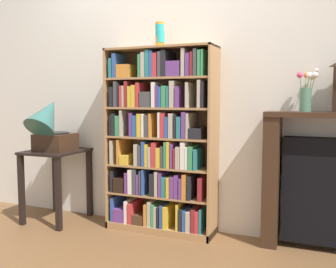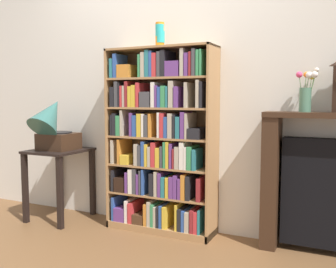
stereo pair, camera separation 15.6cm
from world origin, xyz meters
name	(u,v)px [view 1 (the left image)]	position (x,y,z in m)	size (l,w,h in m)	color
ground_plane	(154,237)	(0.00, 0.00, -0.01)	(8.20, 6.40, 0.02)	brown
wall_back	(191,81)	(0.21, 0.34, 1.30)	(5.20, 0.08, 2.60)	silver
bookshelf	(160,144)	(-0.01, 0.14, 0.76)	(0.95, 0.30, 1.58)	#A87A4C
cup_stack	(160,35)	(0.00, 0.13, 1.68)	(0.07, 0.08, 0.20)	orange
side_table_left	(56,168)	(-1.02, 0.03, 0.50)	(0.48, 0.54, 0.67)	black
gramophone	(50,125)	(-1.02, -0.04, 0.91)	(0.32, 0.47, 0.55)	#382316
flower_vase	(306,93)	(1.16, 0.18, 1.19)	(0.15, 0.13, 0.32)	#4C7A60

